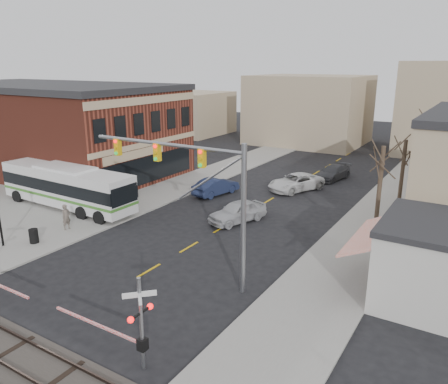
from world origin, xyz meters
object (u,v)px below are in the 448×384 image
at_px(car_b, 216,186).
at_px(pedestrian_near, 66,217).
at_px(traffic_signal_mast, 198,181).
at_px(car_c, 296,182).
at_px(car_a, 238,211).
at_px(trash_bin, 34,236).
at_px(car_d, 333,173).
at_px(pedestrian_far, 87,200).
at_px(transit_bus, 67,186).
at_px(rr_crossing_east, 133,322).

relative_size(car_b, pedestrian_near, 2.53).
relative_size(traffic_signal_mast, car_c, 1.77).
xyz_separation_m(car_b, car_c, (5.73, 5.20, 0.01)).
bearing_deg(car_c, car_a, -68.31).
bearing_deg(trash_bin, car_d, 67.01).
height_order(car_a, pedestrian_near, pedestrian_near).
distance_m(car_a, pedestrian_far, 12.55).
xyz_separation_m(transit_bus, traffic_signal_mast, (16.57, -4.56, 3.82)).
bearing_deg(trash_bin, traffic_signal_mast, 8.52).
relative_size(car_c, car_d, 1.14).
height_order(car_d, pedestrian_near, pedestrian_near).
height_order(traffic_signal_mast, pedestrian_far, traffic_signal_mast).
xyz_separation_m(transit_bus, rr_crossing_east, (18.55, -11.97, 0.05)).
distance_m(traffic_signal_mast, rr_crossing_east, 8.55).
xyz_separation_m(traffic_signal_mast, trash_bin, (-12.26, -1.84, -5.14)).
height_order(transit_bus, traffic_signal_mast, traffic_signal_mast).
height_order(car_a, car_c, car_a).
bearing_deg(pedestrian_near, transit_bus, 52.70).
bearing_deg(pedestrian_near, car_b, -14.64).
xyz_separation_m(trash_bin, car_c, (9.89, 21.38, 0.19)).
xyz_separation_m(rr_crossing_east, pedestrian_near, (-14.37, 8.40, -0.90)).
distance_m(trash_bin, car_c, 23.56).
height_order(car_b, pedestrian_near, pedestrian_near).
bearing_deg(rr_crossing_east, pedestrian_far, 143.51).
distance_m(traffic_signal_mast, pedestrian_far, 16.12).
xyz_separation_m(trash_bin, car_d, (11.57, 27.28, 0.13)).
xyz_separation_m(rr_crossing_east, car_c, (-4.35, 26.96, -1.17)).
bearing_deg(transit_bus, rr_crossing_east, -32.82).
relative_size(rr_crossing_east, car_c, 0.98).
distance_m(car_b, pedestrian_far, 11.51).
bearing_deg(car_a, transit_bus, -141.38).
distance_m(transit_bus, car_b, 13.00).
distance_m(rr_crossing_east, trash_bin, 15.36).
xyz_separation_m(rr_crossing_east, car_b, (-10.08, 21.76, -1.18)).
bearing_deg(pedestrian_near, car_d, -22.40).
relative_size(car_a, pedestrian_near, 2.55).
distance_m(rr_crossing_east, car_b, 24.01).
distance_m(transit_bus, rr_crossing_east, 22.08).
relative_size(car_c, pedestrian_far, 3.44).
distance_m(car_b, pedestrian_near, 14.03).
bearing_deg(trash_bin, pedestrian_far, 109.25).
relative_size(transit_bus, car_b, 2.79).
distance_m(rr_crossing_east, pedestrian_near, 16.67).
distance_m(car_a, car_d, 16.43).
xyz_separation_m(transit_bus, pedestrian_near, (4.18, -3.57, -0.86)).
relative_size(pedestrian_near, pedestrian_far, 1.14).
bearing_deg(rr_crossing_east, trash_bin, 158.63).
xyz_separation_m(trash_bin, car_a, (9.46, 10.98, 0.22)).
bearing_deg(transit_bus, car_a, 18.44).
bearing_deg(car_d, trash_bin, -102.36).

